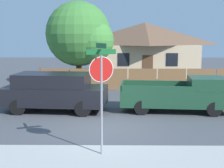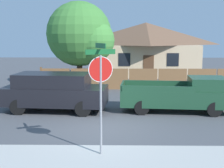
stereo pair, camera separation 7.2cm
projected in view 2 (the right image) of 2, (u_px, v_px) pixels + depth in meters
name	position (u px, v px, depth m)	size (l,w,h in m)	color
ground_plane	(103.00, 128.00, 12.43)	(80.00, 80.00, 0.00)	#4C4F54
sidewalk_strip	(97.00, 165.00, 8.87)	(36.00, 3.20, 0.01)	#B2B2AD
wooden_fence	(143.00, 79.00, 21.16)	(14.03, 0.12, 1.53)	brown
house	(146.00, 48.00, 29.01)	(9.80, 6.32, 4.83)	beige
oak_tree	(82.00, 35.00, 21.61)	(4.74, 4.51, 6.01)	brown
red_suv	(55.00, 91.00, 15.05)	(5.09, 2.44, 1.85)	black
orange_pickup	(181.00, 95.00, 14.96)	(5.42, 2.33, 1.69)	#1E472D
stop_sign	(101.00, 79.00, 9.33)	(0.87, 0.79, 3.42)	gray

